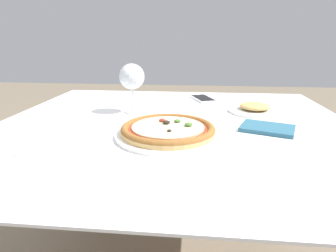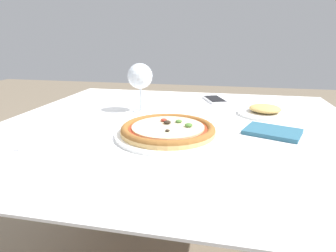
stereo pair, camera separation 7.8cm
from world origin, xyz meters
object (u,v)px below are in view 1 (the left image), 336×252
(dining_table, at_px, (174,147))
(fork, at_px, (29,143))
(pizza_plate, at_px, (168,130))
(wine_glass_far_left, at_px, (132,77))
(cell_phone, at_px, (203,99))
(side_plate, at_px, (255,109))

(dining_table, distance_m, fork, 0.43)
(pizza_plate, xyz_separation_m, wine_glass_far_left, (-0.15, 0.25, 0.11))
(fork, height_order, cell_phone, cell_phone)
(cell_phone, bearing_deg, side_plate, -46.01)
(dining_table, height_order, side_plate, side_plate)
(dining_table, height_order, wine_glass_far_left, wine_glass_far_left)
(pizza_plate, height_order, wine_glass_far_left, wine_glass_far_left)
(pizza_plate, relative_size, side_plate, 1.56)
(dining_table, distance_m, pizza_plate, 0.16)
(side_plate, bearing_deg, pizza_plate, -135.05)
(wine_glass_far_left, height_order, side_plate, wine_glass_far_left)
(fork, distance_m, wine_glass_far_left, 0.42)
(fork, height_order, side_plate, side_plate)
(fork, relative_size, cell_phone, 1.06)
(wine_glass_far_left, relative_size, cell_phone, 1.11)
(fork, bearing_deg, wine_glass_far_left, 59.48)
(cell_phone, height_order, side_plate, side_plate)
(cell_phone, bearing_deg, wine_glass_far_left, -137.84)
(fork, bearing_deg, pizza_plate, 14.71)
(pizza_plate, xyz_separation_m, fork, (-0.36, -0.09, -0.01))
(dining_table, height_order, pizza_plate, pizza_plate)
(pizza_plate, distance_m, fork, 0.37)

